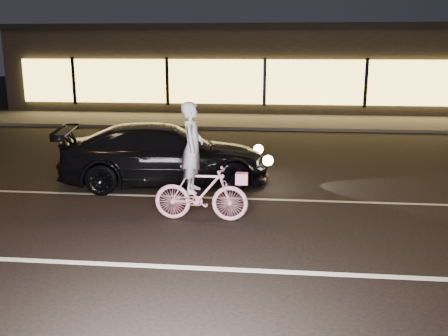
# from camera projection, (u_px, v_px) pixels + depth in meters

# --- Properties ---
(ground) EXTENTS (90.00, 90.00, 0.00)m
(ground) POSITION_uv_depth(u_px,v_px,m) (241.00, 233.00, 8.68)
(ground) COLOR black
(ground) RESTS_ON ground
(lane_stripe_near) EXTENTS (60.00, 0.12, 0.01)m
(lane_stripe_near) POSITION_uv_depth(u_px,v_px,m) (233.00, 270.00, 7.23)
(lane_stripe_near) COLOR silver
(lane_stripe_near) RESTS_ON ground
(lane_stripe_far) EXTENTS (60.00, 0.10, 0.01)m
(lane_stripe_far) POSITION_uv_depth(u_px,v_px,m) (248.00, 199.00, 10.61)
(lane_stripe_far) COLOR gray
(lane_stripe_far) RESTS_ON ground
(sidewalk) EXTENTS (30.00, 4.00, 0.12)m
(sidewalk) POSITION_uv_depth(u_px,v_px,m) (263.00, 122.00, 21.23)
(sidewalk) COLOR #383533
(sidewalk) RESTS_ON ground
(storefront) EXTENTS (25.40, 8.42, 4.20)m
(storefront) POSITION_uv_depth(u_px,v_px,m) (267.00, 66.00, 26.51)
(storefront) COLOR black
(storefront) RESTS_ON ground
(cyclist) EXTENTS (1.75, 0.60, 2.20)m
(cyclist) POSITION_uv_depth(u_px,v_px,m) (199.00, 179.00, 9.14)
(cyclist) COLOR #E0306D
(cyclist) RESTS_ON ground
(sedan) EXTENTS (5.14, 2.91, 1.41)m
(sedan) POSITION_uv_depth(u_px,v_px,m) (166.00, 154.00, 11.69)
(sedan) COLOR black
(sedan) RESTS_ON ground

